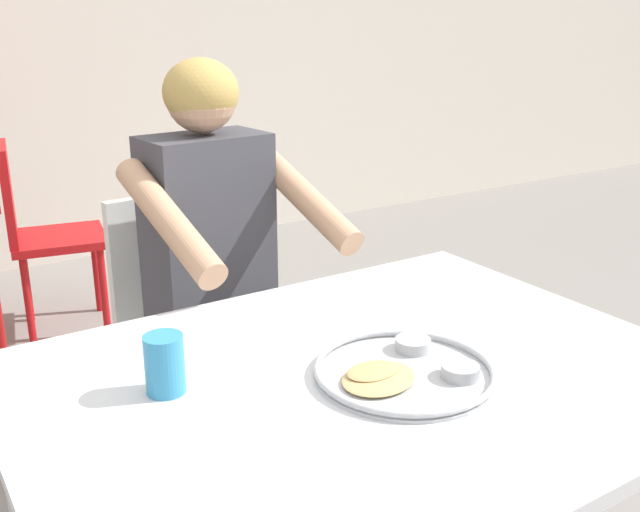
% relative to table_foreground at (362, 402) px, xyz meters
% --- Properties ---
extents(table_foreground, '(1.26, 0.96, 0.73)m').
position_rel_table_foreground_xyz_m(table_foreground, '(0.00, 0.00, 0.00)').
color(table_foreground, silver).
rests_on(table_foreground, ground).
extents(thali_tray, '(0.34, 0.34, 0.03)m').
position_rel_table_foreground_xyz_m(thali_tray, '(0.06, -0.05, 0.07)').
color(thali_tray, '#B7BABF').
rests_on(thali_tray, table_foreground).
extents(drinking_cup, '(0.07, 0.07, 0.11)m').
position_rel_table_foreground_xyz_m(drinking_cup, '(-0.34, 0.13, 0.12)').
color(drinking_cup, '#338CBF').
rests_on(drinking_cup, table_foreground).
extents(chair_foreground, '(0.47, 0.46, 0.85)m').
position_rel_table_foreground_xyz_m(chair_foreground, '(0.06, 0.98, -0.16)').
color(chair_foreground, silver).
rests_on(chair_foreground, ground).
extents(diner_foreground, '(0.52, 0.58, 1.26)m').
position_rel_table_foreground_xyz_m(diner_foreground, '(0.08, 0.76, 0.09)').
color(diner_foreground, '#2E2E2E').
rests_on(diner_foreground, ground).
extents(chair_red_right, '(0.46, 0.45, 0.86)m').
position_rel_table_foreground_xyz_m(chair_red_right, '(-0.12, 2.24, -0.17)').
color(chair_red_right, '#AE1215').
rests_on(chair_red_right, ground).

